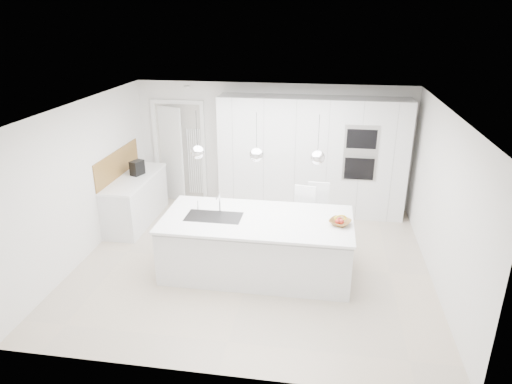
% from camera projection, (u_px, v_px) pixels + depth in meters
% --- Properties ---
extents(floor, '(5.50, 5.50, 0.00)m').
position_uv_depth(floor, '(253.00, 262.00, 7.37)').
color(floor, '#C0AF97').
rests_on(floor, ground).
extents(wall_back, '(5.50, 0.00, 5.50)m').
position_uv_depth(wall_back, '(273.00, 146.00, 9.22)').
color(wall_back, silver).
rests_on(wall_back, ground).
extents(wall_left, '(0.00, 5.00, 5.00)m').
position_uv_depth(wall_left, '(84.00, 180.00, 7.31)').
color(wall_left, silver).
rests_on(wall_left, ground).
extents(ceiling, '(5.50, 5.50, 0.00)m').
position_uv_depth(ceiling, '(253.00, 108.00, 6.46)').
color(ceiling, white).
rests_on(ceiling, wall_back).
extents(tall_cabinets, '(3.60, 0.60, 2.30)m').
position_uv_depth(tall_cabinets, '(312.00, 157.00, 8.86)').
color(tall_cabinets, silver).
rests_on(tall_cabinets, floor).
extents(oven_stack, '(0.62, 0.04, 1.05)m').
position_uv_depth(oven_stack, '(360.00, 153.00, 8.38)').
color(oven_stack, '#A5A5A8').
rests_on(oven_stack, tall_cabinets).
extents(doorway_frame, '(1.11, 0.08, 2.13)m').
position_uv_depth(doorway_frame, '(180.00, 153.00, 9.55)').
color(doorway_frame, white).
rests_on(doorway_frame, floor).
extents(hallway_door, '(0.76, 0.38, 2.00)m').
position_uv_depth(hallway_door, '(168.00, 154.00, 9.55)').
color(hallway_door, white).
rests_on(hallway_door, floor).
extents(radiator, '(0.32, 0.04, 1.40)m').
position_uv_depth(radiator, '(195.00, 162.00, 9.56)').
color(radiator, white).
rests_on(radiator, floor).
extents(left_base_cabinets, '(0.60, 1.80, 0.86)m').
position_uv_depth(left_base_cabinets, '(136.00, 200.00, 8.67)').
color(left_base_cabinets, silver).
rests_on(left_base_cabinets, floor).
extents(left_worktop, '(0.62, 1.82, 0.04)m').
position_uv_depth(left_worktop, '(134.00, 178.00, 8.50)').
color(left_worktop, white).
rests_on(left_worktop, left_base_cabinets).
extents(oak_backsplash, '(0.02, 1.80, 0.50)m').
position_uv_depth(oak_backsplash, '(118.00, 164.00, 8.45)').
color(oak_backsplash, olive).
rests_on(oak_backsplash, wall_left).
extents(island_base, '(2.80, 1.20, 0.86)m').
position_uv_depth(island_base, '(256.00, 248.00, 6.93)').
color(island_base, silver).
rests_on(island_base, floor).
extents(island_worktop, '(2.84, 1.40, 0.04)m').
position_uv_depth(island_worktop, '(257.00, 219.00, 6.81)').
color(island_worktop, white).
rests_on(island_worktop, island_base).
extents(island_sink, '(0.84, 0.44, 0.18)m').
position_uv_depth(island_sink, '(214.00, 222.00, 6.88)').
color(island_sink, '#3F3F42').
rests_on(island_sink, island_worktop).
extents(island_tap, '(0.02, 0.02, 0.30)m').
position_uv_depth(island_tap, '(220.00, 203.00, 6.97)').
color(island_tap, white).
rests_on(island_tap, island_worktop).
extents(pendant_left, '(0.20, 0.20, 0.20)m').
position_uv_depth(pendant_left, '(198.00, 152.00, 6.51)').
color(pendant_left, white).
rests_on(pendant_left, ceiling).
extents(pendant_mid, '(0.20, 0.20, 0.20)m').
position_uv_depth(pendant_mid, '(257.00, 155.00, 6.39)').
color(pendant_mid, white).
rests_on(pendant_mid, ceiling).
extents(pendant_right, '(0.20, 0.20, 0.20)m').
position_uv_depth(pendant_right, '(318.00, 158.00, 6.27)').
color(pendant_right, white).
rests_on(pendant_right, ceiling).
extents(fruit_bowl, '(0.40, 0.40, 0.07)m').
position_uv_depth(fruit_bowl, '(340.00, 222.00, 6.58)').
color(fruit_bowl, olive).
rests_on(fruit_bowl, island_worktop).
extents(espresso_machine, '(0.24, 0.30, 0.27)m').
position_uv_depth(espresso_machine, '(137.00, 168.00, 8.58)').
color(espresso_machine, black).
rests_on(espresso_machine, left_worktop).
extents(bar_stool_left, '(0.45, 0.56, 1.12)m').
position_uv_depth(bar_stool_left, '(304.00, 221.00, 7.51)').
color(bar_stool_left, white).
rests_on(bar_stool_left, floor).
extents(bar_stool_right, '(0.38, 0.53, 1.13)m').
position_uv_depth(bar_stool_right, '(317.00, 218.00, 7.62)').
color(bar_stool_right, white).
rests_on(bar_stool_right, floor).
extents(apple_a, '(0.08, 0.08, 0.08)m').
position_uv_depth(apple_a, '(341.00, 222.00, 6.53)').
color(apple_a, '#B0281F').
rests_on(apple_a, fruit_bowl).
extents(apple_b, '(0.08, 0.08, 0.08)m').
position_uv_depth(apple_b, '(338.00, 222.00, 6.53)').
color(apple_b, '#B0281F').
rests_on(apple_b, fruit_bowl).
extents(apple_c, '(0.07, 0.07, 0.07)m').
position_uv_depth(apple_c, '(340.00, 220.00, 6.59)').
color(apple_c, '#B0281F').
rests_on(apple_c, fruit_bowl).
extents(banana_bunch, '(0.21, 0.15, 0.19)m').
position_uv_depth(banana_bunch, '(340.00, 218.00, 6.55)').
color(banana_bunch, yellow).
rests_on(banana_bunch, fruit_bowl).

